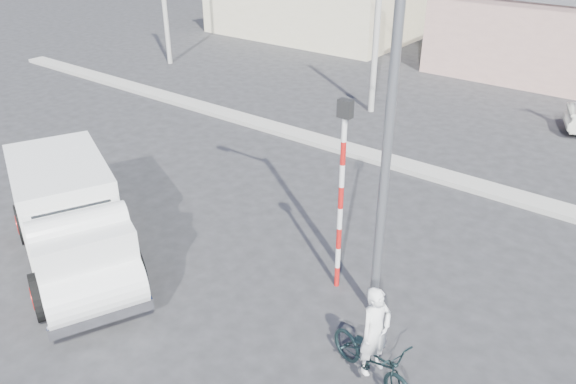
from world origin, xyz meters
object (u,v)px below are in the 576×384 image
Objects in this scene: truck at (72,221)px; traffic_pole at (342,183)px; cyclist at (374,344)px; bicycle at (373,359)px; streetlight at (385,81)px.

truck is 6.16m from traffic_pole.
bicycle is at bearing 0.00° from cyclist.
cyclist is 4.56m from streetlight.
streetlight is at bearing 49.67° from cyclist.
traffic_pole is at bearing 62.35° from cyclist.
cyclist is at bearing 0.00° from bicycle.
cyclist is at bearing -56.99° from streetlight.
bicycle is at bearing -56.99° from streetlight.
cyclist is at bearing -44.31° from traffic_pole.
bicycle is 1.16× the size of cyclist.
cyclist reaches higher than bicycle.
cyclist is 0.19× the size of streetlight.
traffic_pole is 0.48× the size of streetlight.
truck is 0.66× the size of streetlight.
truck reaches higher than bicycle.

